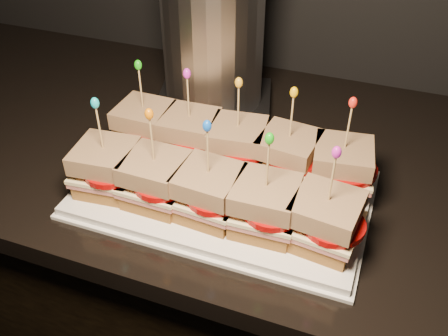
% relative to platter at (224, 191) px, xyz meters
% --- Properties ---
extents(granite_slab, '(2.30, 0.67, 0.03)m').
position_rel_platter_xyz_m(granite_slab, '(0.26, 0.14, -0.03)').
color(granite_slab, black).
rests_on(granite_slab, cabinet).
extents(platter, '(0.43, 0.27, 0.02)m').
position_rel_platter_xyz_m(platter, '(0.00, 0.00, 0.00)').
color(platter, white).
rests_on(platter, granite_slab).
extents(platter_rim, '(0.45, 0.28, 0.01)m').
position_rel_platter_xyz_m(platter_rim, '(0.00, 0.00, -0.01)').
color(platter_rim, white).
rests_on(platter_rim, granite_slab).
extents(sandwich_0_bread_bot, '(0.08, 0.08, 0.02)m').
position_rel_platter_xyz_m(sandwich_0_bread_bot, '(-0.17, 0.06, 0.02)').
color(sandwich_0_bread_bot, brown).
rests_on(sandwich_0_bread_bot, platter).
extents(sandwich_0_ham, '(0.09, 0.09, 0.01)m').
position_rel_platter_xyz_m(sandwich_0_ham, '(-0.17, 0.06, 0.04)').
color(sandwich_0_ham, '#BE5D5C').
rests_on(sandwich_0_ham, sandwich_0_bread_bot).
extents(sandwich_0_cheese, '(0.10, 0.09, 0.01)m').
position_rel_platter_xyz_m(sandwich_0_cheese, '(-0.17, 0.06, 0.04)').
color(sandwich_0_cheese, '#FEEEAF').
rests_on(sandwich_0_cheese, sandwich_0_ham).
extents(sandwich_0_tomato, '(0.08, 0.08, 0.01)m').
position_rel_platter_xyz_m(sandwich_0_tomato, '(-0.15, 0.06, 0.05)').
color(sandwich_0_tomato, '#AD0706').
rests_on(sandwich_0_tomato, sandwich_0_cheese).
extents(sandwich_0_bread_top, '(0.09, 0.09, 0.03)m').
position_rel_platter_xyz_m(sandwich_0_bread_top, '(-0.17, 0.06, 0.07)').
color(sandwich_0_bread_top, '#542913').
rests_on(sandwich_0_bread_top, sandwich_0_tomato).
extents(sandwich_0_pick, '(0.00, 0.00, 0.09)m').
position_rel_platter_xyz_m(sandwich_0_pick, '(-0.17, 0.06, 0.11)').
color(sandwich_0_pick, tan).
rests_on(sandwich_0_pick, sandwich_0_bread_top).
extents(sandwich_0_frill, '(0.01, 0.01, 0.02)m').
position_rel_platter_xyz_m(sandwich_0_frill, '(-0.17, 0.06, 0.16)').
color(sandwich_0_frill, '#1AAE11').
rests_on(sandwich_0_frill, sandwich_0_pick).
extents(sandwich_1_bread_bot, '(0.09, 0.09, 0.02)m').
position_rel_platter_xyz_m(sandwich_1_bread_bot, '(-0.08, 0.06, 0.02)').
color(sandwich_1_bread_bot, brown).
rests_on(sandwich_1_bread_bot, platter).
extents(sandwich_1_ham, '(0.10, 0.09, 0.01)m').
position_rel_platter_xyz_m(sandwich_1_ham, '(-0.08, 0.06, 0.04)').
color(sandwich_1_ham, '#BE5D5C').
rests_on(sandwich_1_ham, sandwich_1_bread_bot).
extents(sandwich_1_cheese, '(0.10, 0.09, 0.01)m').
position_rel_platter_xyz_m(sandwich_1_cheese, '(-0.08, 0.06, 0.04)').
color(sandwich_1_cheese, '#FEEEAF').
rests_on(sandwich_1_cheese, sandwich_1_ham).
extents(sandwich_1_tomato, '(0.08, 0.08, 0.01)m').
position_rel_platter_xyz_m(sandwich_1_tomato, '(-0.07, 0.06, 0.05)').
color(sandwich_1_tomato, '#AD0706').
rests_on(sandwich_1_tomato, sandwich_1_cheese).
extents(sandwich_1_bread_top, '(0.09, 0.09, 0.03)m').
position_rel_platter_xyz_m(sandwich_1_bread_top, '(-0.08, 0.06, 0.07)').
color(sandwich_1_bread_top, '#542913').
rests_on(sandwich_1_bread_top, sandwich_1_tomato).
extents(sandwich_1_pick, '(0.00, 0.00, 0.09)m').
position_rel_platter_xyz_m(sandwich_1_pick, '(-0.08, 0.06, 0.11)').
color(sandwich_1_pick, tan).
rests_on(sandwich_1_pick, sandwich_1_bread_top).
extents(sandwich_1_frill, '(0.01, 0.01, 0.02)m').
position_rel_platter_xyz_m(sandwich_1_frill, '(-0.08, 0.06, 0.16)').
color(sandwich_1_frill, '#D624CB').
rests_on(sandwich_1_frill, sandwich_1_pick).
extents(sandwich_2_bread_bot, '(0.09, 0.09, 0.02)m').
position_rel_platter_xyz_m(sandwich_2_bread_bot, '(0.00, 0.06, 0.02)').
color(sandwich_2_bread_bot, brown).
rests_on(sandwich_2_bread_bot, platter).
extents(sandwich_2_ham, '(0.10, 0.10, 0.01)m').
position_rel_platter_xyz_m(sandwich_2_ham, '(0.00, 0.06, 0.04)').
color(sandwich_2_ham, '#BE5D5C').
rests_on(sandwich_2_ham, sandwich_2_bread_bot).
extents(sandwich_2_cheese, '(0.10, 0.10, 0.01)m').
position_rel_platter_xyz_m(sandwich_2_cheese, '(0.00, 0.06, 0.04)').
color(sandwich_2_cheese, '#FEEEAF').
rests_on(sandwich_2_cheese, sandwich_2_ham).
extents(sandwich_2_tomato, '(0.08, 0.08, 0.01)m').
position_rel_platter_xyz_m(sandwich_2_tomato, '(0.01, 0.06, 0.05)').
color(sandwich_2_tomato, '#AD0706').
rests_on(sandwich_2_tomato, sandwich_2_cheese).
extents(sandwich_2_bread_top, '(0.09, 0.09, 0.03)m').
position_rel_platter_xyz_m(sandwich_2_bread_top, '(0.00, 0.06, 0.07)').
color(sandwich_2_bread_top, '#542913').
rests_on(sandwich_2_bread_top, sandwich_2_tomato).
extents(sandwich_2_pick, '(0.00, 0.00, 0.09)m').
position_rel_platter_xyz_m(sandwich_2_pick, '(0.00, 0.06, 0.11)').
color(sandwich_2_pick, tan).
rests_on(sandwich_2_pick, sandwich_2_bread_top).
extents(sandwich_2_frill, '(0.01, 0.01, 0.02)m').
position_rel_platter_xyz_m(sandwich_2_frill, '(0.00, 0.06, 0.16)').
color(sandwich_2_frill, gold).
rests_on(sandwich_2_frill, sandwich_2_pick).
extents(sandwich_3_bread_bot, '(0.09, 0.09, 0.02)m').
position_rel_platter_xyz_m(sandwich_3_bread_bot, '(0.08, 0.06, 0.02)').
color(sandwich_3_bread_bot, brown).
rests_on(sandwich_3_bread_bot, platter).
extents(sandwich_3_ham, '(0.10, 0.10, 0.01)m').
position_rel_platter_xyz_m(sandwich_3_ham, '(0.08, 0.06, 0.04)').
color(sandwich_3_ham, '#BE5D5C').
rests_on(sandwich_3_ham, sandwich_3_bread_bot).
extents(sandwich_3_cheese, '(0.10, 0.10, 0.01)m').
position_rel_platter_xyz_m(sandwich_3_cheese, '(0.08, 0.06, 0.04)').
color(sandwich_3_cheese, '#FEEEAF').
rests_on(sandwich_3_cheese, sandwich_3_ham).
extents(sandwich_3_tomato, '(0.08, 0.08, 0.01)m').
position_rel_platter_xyz_m(sandwich_3_tomato, '(0.09, 0.06, 0.05)').
color(sandwich_3_tomato, '#AD0706').
rests_on(sandwich_3_tomato, sandwich_3_cheese).
extents(sandwich_3_bread_top, '(0.09, 0.09, 0.03)m').
position_rel_platter_xyz_m(sandwich_3_bread_top, '(0.08, 0.06, 0.07)').
color(sandwich_3_bread_top, '#542913').
rests_on(sandwich_3_bread_top, sandwich_3_tomato).
extents(sandwich_3_pick, '(0.00, 0.00, 0.09)m').
position_rel_platter_xyz_m(sandwich_3_pick, '(0.08, 0.06, 0.11)').
color(sandwich_3_pick, tan).
rests_on(sandwich_3_pick, sandwich_3_bread_top).
extents(sandwich_3_frill, '(0.01, 0.01, 0.02)m').
position_rel_platter_xyz_m(sandwich_3_frill, '(0.08, 0.06, 0.16)').
color(sandwich_3_frill, '#EDAC05').
rests_on(sandwich_3_frill, sandwich_3_pick).
extents(sandwich_4_bread_bot, '(0.09, 0.09, 0.02)m').
position_rel_platter_xyz_m(sandwich_4_bread_bot, '(0.17, 0.06, 0.02)').
color(sandwich_4_bread_bot, brown).
rests_on(sandwich_4_bread_bot, platter).
extents(sandwich_4_ham, '(0.10, 0.10, 0.01)m').
position_rel_platter_xyz_m(sandwich_4_ham, '(0.17, 0.06, 0.04)').
color(sandwich_4_ham, '#BE5D5C').
rests_on(sandwich_4_ham, sandwich_4_bread_bot).
extents(sandwich_4_cheese, '(0.11, 0.10, 0.01)m').
position_rel_platter_xyz_m(sandwich_4_cheese, '(0.17, 0.06, 0.04)').
color(sandwich_4_cheese, '#FEEEAF').
rests_on(sandwich_4_cheese, sandwich_4_ham).
extents(sandwich_4_tomato, '(0.08, 0.08, 0.01)m').
position_rel_platter_xyz_m(sandwich_4_tomato, '(0.18, 0.06, 0.05)').
color(sandwich_4_tomato, '#AD0706').
rests_on(sandwich_4_tomato, sandwich_4_cheese).
extents(sandwich_4_bread_top, '(0.10, 0.10, 0.03)m').
position_rel_platter_xyz_m(sandwich_4_bread_top, '(0.17, 0.06, 0.07)').
color(sandwich_4_bread_top, '#542913').
rests_on(sandwich_4_bread_top, sandwich_4_tomato).
extents(sandwich_4_pick, '(0.00, 0.00, 0.09)m').
position_rel_platter_xyz_m(sandwich_4_pick, '(0.17, 0.06, 0.11)').
color(sandwich_4_pick, tan).
rests_on(sandwich_4_pick, sandwich_4_bread_top).
extents(sandwich_4_frill, '(0.01, 0.01, 0.02)m').
position_rel_platter_xyz_m(sandwich_4_frill, '(0.17, 0.06, 0.16)').
color(sandwich_4_frill, red).
rests_on(sandwich_4_frill, sandwich_4_pick).
extents(sandwich_5_bread_bot, '(0.09, 0.09, 0.02)m').
position_rel_platter_xyz_m(sandwich_5_bread_bot, '(-0.17, -0.06, 0.02)').
color(sandwich_5_bread_bot, brown).
rests_on(sandwich_5_bread_bot, platter).
extents(sandwich_5_ham, '(0.10, 0.10, 0.01)m').
position_rel_platter_xyz_m(sandwich_5_ham, '(-0.17, -0.06, 0.04)').
color(sandwich_5_ham, '#BE5D5C').
rests_on(sandwich_5_ham, sandwich_5_bread_bot).
extents(sandwich_5_cheese, '(0.10, 0.10, 0.01)m').
position_rel_platter_xyz_m(sandwich_5_cheese, '(-0.17, -0.06, 0.04)').
color(sandwich_5_cheese, '#FEEEAF').
rests_on(sandwich_5_cheese, sandwich_5_ham).
extents(sandwich_5_tomato, '(0.08, 0.08, 0.01)m').
position_rel_platter_xyz_m(sandwich_5_tomato, '(-0.15, -0.07, 0.05)').
color(sandwich_5_tomato, '#AD0706').
rests_on(sandwich_5_tomato, sandwich_5_cheese).
extents(sandwich_5_bread_top, '(0.09, 0.09, 0.03)m').
position_rel_platter_xyz_m(sandwich_5_bread_top, '(-0.17, -0.06, 0.07)').
color(sandwich_5_bread_top, '#542913').
rests_on(sandwich_5_bread_top, sandwich_5_tomato).
extents(sandwich_5_pick, '(0.00, 0.00, 0.09)m').
position_rel_platter_xyz_m(sandwich_5_pick, '(-0.17, -0.06, 0.11)').
color(sandwich_5_pick, tan).
rests_on(sandwich_5_pick, sandwich_5_bread_top).
extents(sandwich_5_frill, '(0.01, 0.01, 0.02)m').
position_rel_platter_xyz_m(sandwich_5_frill, '(-0.17, -0.06, 0.16)').
color(sandwich_5_frill, '#10B4C4').
rests_on(sandwich_5_frill, sandwich_5_pick).
extents(sandwich_6_bread_bot, '(0.09, 0.09, 0.02)m').
position_rel_platter_xyz_m(sandwich_6_bread_bot, '(-0.08, -0.06, 0.02)').
color(sandwich_6_bread_bot, brown).
rests_on(sandwich_6_bread_bot, platter).
extents(sandwich_6_ham, '(0.09, 0.09, 0.01)m').
position_rel_platter_xyz_m(sandwich_6_ham, '(-0.08, -0.06, 0.04)').
color(sandwich_6_ham, '#BE5D5C').
rests_on(sandwich_6_ham, sandwich_6_bread_bot).
extents(sandwich_6_cheese, '(0.10, 0.09, 0.01)m').
position_rel_platter_xyz_m(sandwich_6_cheese, '(-0.08, -0.06, 0.04)').
color(sandwich_6_cheese, '#FEEEAF').
rests_on(sandwich_6_cheese, sandwich_6_ham).
extents(sandwich_6_tomato, '(0.08, 0.08, 0.01)m').
position_rel_platter_xyz_m(sandwich_6_tomato, '(-0.07, -0.07, 0.05)').
color(sandwich_6_tomato, '#AD0706').
rests_on(sandwich_6_tomato, sandwich_6_cheese).
extents(sandwich_6_bread_top, '(0.09, 0.09, 0.03)m').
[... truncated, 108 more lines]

